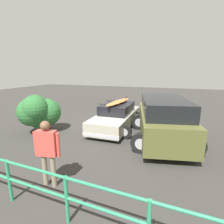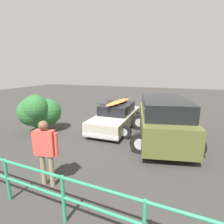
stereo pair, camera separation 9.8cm
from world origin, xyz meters
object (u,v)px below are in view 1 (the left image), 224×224
object	(u,v)px
bush_near_left	(38,111)
person_bystander	(47,148)
sedan_car	(116,116)
suv_car	(163,119)

from	to	relation	value
bush_near_left	person_bystander	bearing A→B (deg)	134.97
sedan_car	suv_car	xyz separation A→B (m)	(-2.32, 0.94, 0.34)
bush_near_left	suv_car	bearing A→B (deg)	-169.05
sedan_car	bush_near_left	xyz separation A→B (m)	(3.10, 1.98, 0.44)
person_bystander	bush_near_left	size ratio (longest dim) A/B	0.94
suv_car	person_bystander	size ratio (longest dim) A/B	2.71
suv_car	bush_near_left	xyz separation A→B (m)	(5.42, 1.05, 0.10)
person_bystander	bush_near_left	bearing A→B (deg)	-45.03
sedan_car	bush_near_left	distance (m)	3.71
person_bystander	sedan_car	bearing A→B (deg)	-91.12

